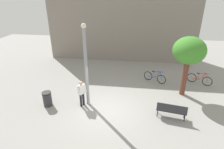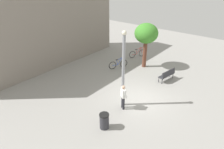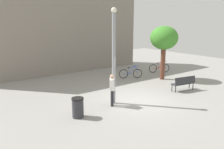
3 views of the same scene
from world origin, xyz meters
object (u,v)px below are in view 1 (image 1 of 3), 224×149
at_px(plaza_tree, 189,52).
at_px(bicycle_blue, 155,77).
at_px(park_bench, 172,110).
at_px(lamppost, 86,64).
at_px(trash_bin, 47,99).
at_px(person_by_lamppost, 82,92).
at_px(bicycle_red, 199,79).

bearing_deg(plaza_tree, bicycle_blue, 136.81).
relative_size(park_bench, bicycle_blue, 1.03).
relative_size(lamppost, trash_bin, 5.35).
bearing_deg(plaza_tree, person_by_lamppost, -160.28).
bearing_deg(trash_bin, bicycle_red, 23.03).
bearing_deg(park_bench, trash_bin, 177.85).
bearing_deg(person_by_lamppost, bicycle_red, 26.84).
height_order(plaza_tree, bicycle_blue, plaza_tree).
distance_m(lamppost, bicycle_red, 8.81).
height_order(lamppost, person_by_lamppost, lamppost).
bearing_deg(lamppost, plaza_tree, 18.39).
bearing_deg(park_bench, lamppost, 170.75).
bearing_deg(plaza_tree, trash_bin, -163.33).
bearing_deg(park_bench, bicycle_blue, 97.39).
height_order(person_by_lamppost, bicycle_red, person_by_lamppost).
bearing_deg(trash_bin, bicycle_blue, 31.71).
relative_size(lamppost, park_bench, 2.99).
distance_m(park_bench, plaza_tree, 3.93).
height_order(park_bench, bicycle_red, bicycle_red).
bearing_deg(bicycle_red, lamppost, -153.85).
height_order(plaza_tree, trash_bin, plaza_tree).
xyz_separation_m(plaza_tree, trash_bin, (-8.48, -2.54, -2.57)).
xyz_separation_m(park_bench, trash_bin, (-7.32, 0.28, -0.08)).
height_order(bicycle_blue, trash_bin, bicycle_blue).
bearing_deg(bicycle_blue, trash_bin, -148.29).
xyz_separation_m(person_by_lamppost, park_bench, (5.20, -0.53, -0.42)).
height_order(park_bench, plaza_tree, plaza_tree).
distance_m(plaza_tree, trash_bin, 9.21).
height_order(park_bench, bicycle_blue, bicycle_blue).
height_order(person_by_lamppost, bicycle_blue, person_by_lamppost).
distance_m(park_bench, bicycle_blue, 4.48).
bearing_deg(lamppost, park_bench, -9.25).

